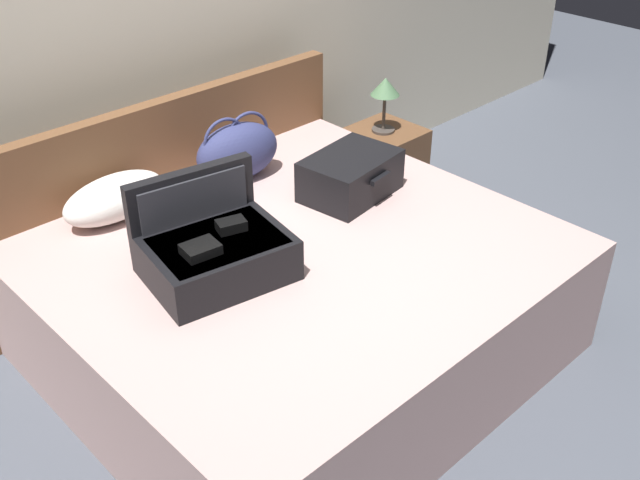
{
  "coord_description": "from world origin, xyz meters",
  "views": [
    {
      "loc": [
        -1.82,
        -1.65,
        2.35
      ],
      "look_at": [
        0.0,
        0.26,
        0.68
      ],
      "focal_mm": 42.33,
      "sensor_mm": 36.0,
      "label": 1
    }
  ],
  "objects_px": {
    "pillow_near_headboard": "(115,198)",
    "hard_case_medium": "(350,176)",
    "duffel_bag": "(238,151)",
    "bed": "(299,300)",
    "hard_case_large": "(214,249)",
    "table_lamp": "(385,91)",
    "nightstand": "(381,168)"
  },
  "relations": [
    {
      "from": "pillow_near_headboard",
      "to": "hard_case_medium",
      "type": "bearing_deg",
      "value": -32.65
    },
    {
      "from": "duffel_bag",
      "to": "pillow_near_headboard",
      "type": "xyz_separation_m",
      "value": [
        -0.65,
        0.09,
        -0.05
      ]
    },
    {
      "from": "bed",
      "to": "hard_case_medium",
      "type": "height_order",
      "value": "hard_case_medium"
    },
    {
      "from": "hard_case_large",
      "to": "hard_case_medium",
      "type": "distance_m",
      "value": 0.88
    },
    {
      "from": "duffel_bag",
      "to": "hard_case_medium",
      "type": "bearing_deg",
      "value": -60.84
    },
    {
      "from": "table_lamp",
      "to": "hard_case_medium",
      "type": "bearing_deg",
      "value": -147.6
    },
    {
      "from": "hard_case_large",
      "to": "nightstand",
      "type": "relative_size",
      "value": 1.26
    },
    {
      "from": "hard_case_large",
      "to": "duffel_bag",
      "type": "xyz_separation_m",
      "value": [
        0.59,
        0.6,
        0.03
      ]
    },
    {
      "from": "duffel_bag",
      "to": "pillow_near_headboard",
      "type": "height_order",
      "value": "duffel_bag"
    },
    {
      "from": "pillow_near_headboard",
      "to": "hard_case_large",
      "type": "bearing_deg",
      "value": -85.66
    },
    {
      "from": "hard_case_medium",
      "to": "table_lamp",
      "type": "distance_m",
      "value": 0.97
    },
    {
      "from": "hard_case_large",
      "to": "table_lamp",
      "type": "bearing_deg",
      "value": 29.67
    },
    {
      "from": "duffel_bag",
      "to": "table_lamp",
      "type": "height_order",
      "value": "duffel_bag"
    },
    {
      "from": "hard_case_medium",
      "to": "nightstand",
      "type": "relative_size",
      "value": 1.0
    },
    {
      "from": "pillow_near_headboard",
      "to": "table_lamp",
      "type": "bearing_deg",
      "value": -2.57
    },
    {
      "from": "pillow_near_headboard",
      "to": "nightstand",
      "type": "relative_size",
      "value": 1.03
    },
    {
      "from": "duffel_bag",
      "to": "nightstand",
      "type": "bearing_deg",
      "value": 0.55
    },
    {
      "from": "hard_case_large",
      "to": "duffel_bag",
      "type": "height_order",
      "value": "hard_case_large"
    },
    {
      "from": "bed",
      "to": "nightstand",
      "type": "bearing_deg",
      "value": 27.68
    },
    {
      "from": "hard_case_large",
      "to": "duffel_bag",
      "type": "distance_m",
      "value": 0.84
    },
    {
      "from": "duffel_bag",
      "to": "nightstand",
      "type": "xyz_separation_m",
      "value": [
        1.1,
        0.01,
        -0.48
      ]
    },
    {
      "from": "pillow_near_headboard",
      "to": "duffel_bag",
      "type": "bearing_deg",
      "value": -7.82
    },
    {
      "from": "pillow_near_headboard",
      "to": "table_lamp",
      "type": "relative_size",
      "value": 1.54
    },
    {
      "from": "duffel_bag",
      "to": "nightstand",
      "type": "relative_size",
      "value": 0.95
    },
    {
      "from": "nightstand",
      "to": "hard_case_large",
      "type": "bearing_deg",
      "value": -160.24
    },
    {
      "from": "bed",
      "to": "table_lamp",
      "type": "relative_size",
      "value": 6.24
    },
    {
      "from": "hard_case_large",
      "to": "hard_case_medium",
      "type": "xyz_separation_m",
      "value": [
        0.88,
        0.09,
        -0.02
      ]
    },
    {
      "from": "bed",
      "to": "hard_case_large",
      "type": "distance_m",
      "value": 0.56
    },
    {
      "from": "nightstand",
      "to": "pillow_near_headboard",
      "type": "bearing_deg",
      "value": 177.43
    },
    {
      "from": "duffel_bag",
      "to": "pillow_near_headboard",
      "type": "bearing_deg",
      "value": 172.18
    },
    {
      "from": "bed",
      "to": "pillow_near_headboard",
      "type": "bearing_deg",
      "value": 119.11
    },
    {
      "from": "hard_case_medium",
      "to": "duffel_bag",
      "type": "bearing_deg",
      "value": 111.43
    }
  ]
}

